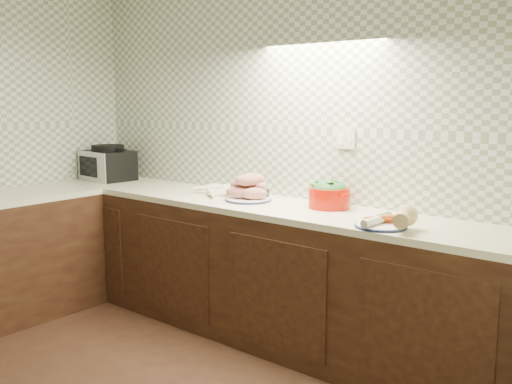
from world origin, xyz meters
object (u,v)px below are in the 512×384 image
Objects in this scene: parsnip_pile at (211,191)px; dutch_oven at (329,194)px; sweet_potato_plate at (249,190)px; onion_bowl at (258,192)px; toaster_oven at (108,164)px; veg_plate at (393,219)px.

parsnip_pile is 1.04× the size of dutch_oven.
dutch_oven is (0.90, 0.12, 0.06)m from parsnip_pile.
sweet_potato_plate reaches higher than parsnip_pile.
parsnip_pile is 0.35m from sweet_potato_plate.
sweet_potato_plate is 0.99× the size of dutch_oven.
dutch_oven is (0.57, 0.01, 0.04)m from onion_bowl.
toaster_oven is 1.26× the size of veg_plate.
toaster_oven is 2.80× the size of onion_bowl.
toaster_oven is at bearing -159.87° from dutch_oven.
sweet_potato_plate is 0.12m from onion_bowl.
parsnip_pile is at bearing 174.35° from veg_plate.
toaster_oven reaches higher than veg_plate.
parsnip_pile is 1.05× the size of sweet_potato_plate.
sweet_potato_plate reaches higher than veg_plate.
onion_bowl is (0.33, 0.12, 0.01)m from parsnip_pile.
sweet_potato_plate is at bearing 0.89° from parsnip_pile.
onion_bowl is at bearing -162.20° from dutch_oven.
sweet_potato_plate is 2.06× the size of onion_bowl.
onion_bowl is at bearing 97.58° from sweet_potato_plate.
veg_plate is (2.65, -0.15, -0.09)m from toaster_oven.
toaster_oven is 1.30× the size of parsnip_pile.
sweet_potato_plate is 1.12m from veg_plate.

